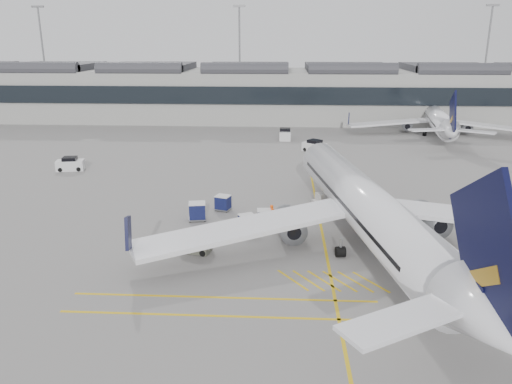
# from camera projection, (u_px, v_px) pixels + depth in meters

# --- Properties ---
(ground) EXTENTS (220.00, 220.00, 0.00)m
(ground) POSITION_uv_depth(u_px,v_px,m) (215.00, 243.00, 45.64)
(ground) COLOR gray
(ground) RESTS_ON ground
(terminal) EXTENTS (200.00, 20.45, 12.40)m
(terminal) POSITION_uv_depth(u_px,v_px,m) (257.00, 92.00, 112.40)
(terminal) COLOR #9E9E99
(terminal) RESTS_ON ground
(light_masts) EXTENTS (113.00, 0.60, 25.45)m
(light_masts) POSITION_uv_depth(u_px,v_px,m) (253.00, 52.00, 123.43)
(light_masts) COLOR slate
(light_masts) RESTS_ON ground
(apron_markings) EXTENTS (0.25, 60.00, 0.01)m
(apron_markings) POSITION_uv_depth(u_px,v_px,m) (318.00, 209.00, 54.66)
(apron_markings) COLOR gold
(apron_markings) RESTS_ON ground
(airliner_main) EXTENTS (40.98, 45.12, 12.07)m
(airliner_main) POSITION_uv_depth(u_px,v_px,m) (367.00, 208.00, 43.94)
(airliner_main) COLOR white
(airliner_main) RESTS_ON ground
(airliner_far) EXTENTS (34.01, 37.42, 9.99)m
(airliner_far) POSITION_uv_depth(u_px,v_px,m) (438.00, 119.00, 95.35)
(airliner_far) COLOR white
(airliner_far) RESTS_ON ground
(belt_loader) EXTENTS (4.76, 3.01, 1.90)m
(belt_loader) POSITION_uv_depth(u_px,v_px,m) (329.00, 201.00, 55.56)
(belt_loader) COLOR #B9B7B0
(belt_loader) RESTS_ON ground
(baggage_cart_a) EXTENTS (1.57, 1.32, 1.58)m
(baggage_cart_a) POSITION_uv_depth(u_px,v_px,m) (264.00, 217.00, 49.77)
(baggage_cart_a) COLOR gray
(baggage_cart_a) RESTS_ON ground
(baggage_cart_b) EXTENTS (1.94, 1.82, 1.62)m
(baggage_cart_b) POSITION_uv_depth(u_px,v_px,m) (247.00, 222.00, 48.24)
(baggage_cart_b) COLOR gray
(baggage_cart_b) RESTS_ON ground
(baggage_cart_c) EXTENTS (1.93, 1.76, 1.68)m
(baggage_cart_c) POSITION_uv_depth(u_px,v_px,m) (223.00, 202.00, 53.91)
(baggage_cart_c) COLOR gray
(baggage_cart_c) RESTS_ON ground
(baggage_cart_d) EXTENTS (2.02, 1.76, 1.89)m
(baggage_cart_d) POSITION_uv_depth(u_px,v_px,m) (197.00, 211.00, 50.95)
(baggage_cart_d) COLOR gray
(baggage_cart_d) RESTS_ON ground
(ramp_agent_a) EXTENTS (0.85, 0.85, 1.99)m
(ramp_agent_a) POSITION_uv_depth(u_px,v_px,m) (272.00, 214.00, 49.97)
(ramp_agent_a) COLOR #FF550D
(ramp_agent_a) RESTS_ON ground
(ramp_agent_b) EXTENTS (0.90, 0.80, 1.55)m
(ramp_agent_b) POSITION_uv_depth(u_px,v_px,m) (264.00, 218.00, 49.58)
(ramp_agent_b) COLOR #FC490D
(ramp_agent_b) RESTS_ON ground
(pushback_tug) EXTENTS (2.80, 2.05, 1.42)m
(pushback_tug) POSITION_uv_depth(u_px,v_px,m) (196.00, 245.00, 43.46)
(pushback_tug) COLOR #525347
(pushback_tug) RESTS_ON ground
(safety_cone_nose) EXTENTS (0.37, 0.37, 0.51)m
(safety_cone_nose) POSITION_uv_depth(u_px,v_px,m) (341.00, 182.00, 63.84)
(safety_cone_nose) COLOR #F24C0A
(safety_cone_nose) RESTS_ON ground
(safety_cone_engine) EXTENTS (0.38, 0.38, 0.52)m
(safety_cone_engine) POSITION_uv_depth(u_px,v_px,m) (358.00, 230.00, 47.98)
(safety_cone_engine) COLOR #F24C0A
(safety_cone_engine) RESTS_ON ground
(service_van_left) EXTENTS (3.99, 2.50, 1.91)m
(service_van_left) POSITION_uv_depth(u_px,v_px,m) (70.00, 164.00, 70.25)
(service_van_left) COLOR silver
(service_van_left) RESTS_ON ground
(service_van_mid) EXTENTS (2.05, 4.05, 2.08)m
(service_van_mid) POSITION_uv_depth(u_px,v_px,m) (285.00, 134.00, 91.46)
(service_van_mid) COLOR silver
(service_van_mid) RESTS_ON ground
(service_van_right) EXTENTS (4.21, 3.93, 1.98)m
(service_van_right) POSITION_uv_depth(u_px,v_px,m) (315.00, 146.00, 81.59)
(service_van_right) COLOR silver
(service_van_right) RESTS_ON ground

